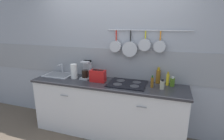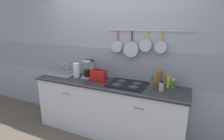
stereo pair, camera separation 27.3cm
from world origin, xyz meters
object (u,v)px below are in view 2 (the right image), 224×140
Objects in this scene: paper_towel_roll at (77,70)px; bottle_cooking_wine at (173,84)px; toaster at (99,75)px; bottle_sesame_oil at (152,83)px; bottle_vinegar at (162,87)px; coffee_maker at (89,70)px; bottle_olive_oil at (159,78)px; bottle_dish_soap at (169,81)px.

bottle_cooking_wine is (1.62, 0.12, -0.06)m from paper_towel_roll.
toaster reaches higher than bottle_sesame_oil.
bottle_cooking_wine is at bearing 7.97° from toaster.
paper_towel_roll is 1.71× the size of bottle_vinegar.
bottle_vinegar is at bearing -11.62° from bottle_sesame_oil.
coffee_maker reaches higher than bottle_olive_oil.
toaster is (0.46, -0.04, -0.03)m from paper_towel_roll.
bottle_olive_oil reaches higher than paper_towel_roll.
bottle_olive_oil reaches higher than bottle_vinegar.
paper_towel_roll is 1.63m from bottle_cooking_wine.
paper_towel_roll is 1.56m from bottle_dish_soap.
coffee_maker is 2.06× the size of bottle_vinegar.
toaster is 1.83× the size of bottle_vinegar.
paper_towel_roll is 1.48m from bottle_vinegar.
paper_towel_roll is 0.83× the size of coffee_maker.
bottle_dish_soap is at bearing 37.43° from bottle_sesame_oil.
bottle_sesame_oil reaches higher than bottle_cooking_wine.
toaster is at bearing -172.03° from bottle_cooking_wine.
bottle_vinegar is at bearing -128.47° from bottle_cooking_wine.
bottle_dish_soap is (0.22, 0.17, 0.01)m from bottle_sesame_oil.
bottle_olive_oil is at bearing 72.69° from bottle_sesame_oil.
bottle_vinegar is (1.48, -0.05, -0.06)m from paper_towel_roll.
bottle_dish_soap reaches higher than bottle_cooking_wine.
bottle_olive_oil is at bearing 5.17° from coffee_maker.
bottle_olive_oil is 0.27m from bottle_vinegar.
paper_towel_roll reaches higher than bottle_cooking_wine.
coffee_maker is 1.29m from bottle_vinegar.
bottle_sesame_oil is at bearing 1.12° from toaster.
bottle_dish_soap reaches higher than toaster.
coffee_maker is (0.20, 0.09, 0.00)m from paper_towel_roll.
toaster is at bearing -165.90° from bottle_olive_oil.
bottle_dish_soap is at bearing 5.36° from paper_towel_roll.
paper_towel_roll reaches higher than bottle_dish_soap.
paper_towel_roll is 1.37× the size of bottle_sesame_oil.
paper_towel_roll is 0.46m from toaster.
bottle_cooking_wine reaches higher than bottle_vinegar.
bottle_sesame_oil reaches higher than bottle_vinegar.
coffee_maker is at bearing -178.58° from bottle_cooking_wine.
bottle_sesame_oil is at bearing -153.21° from bottle_cooking_wine.
coffee_maker is 1.35m from bottle_dish_soap.
toaster reaches higher than bottle_cooking_wine.
bottle_sesame_oil is 0.71× the size of bottle_olive_oil.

